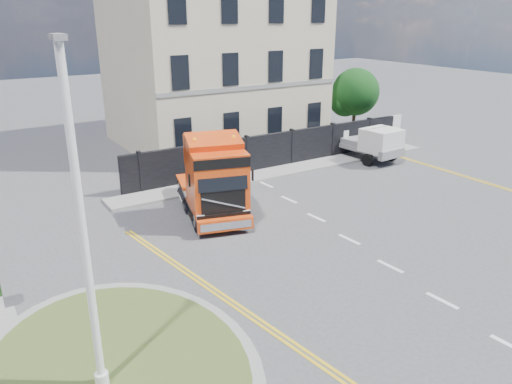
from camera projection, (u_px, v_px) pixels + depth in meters
ground at (281, 254)px, 18.18m from camera, size 120.00×120.00×0.00m
traffic_island at (117, 367)px, 12.25m from camera, size 6.80×6.80×0.17m
hoarding_fence at (285, 149)px, 28.28m from camera, size 18.80×0.25×2.00m
georgian_building at (213, 54)px, 32.35m from camera, size 12.30×10.30×12.80m
tree at (353, 94)px, 33.98m from camera, size 3.20×3.20×4.80m
pavement_far at (286, 170)px, 27.61m from camera, size 20.00×1.60×0.12m
truck at (214, 182)px, 20.91m from camera, size 3.71×6.28×3.54m
flatbed_pickup at (374, 143)px, 29.21m from camera, size 2.29×5.00×2.03m
lamppost_island at (82, 228)px, 10.23m from camera, size 0.24×0.49×7.95m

